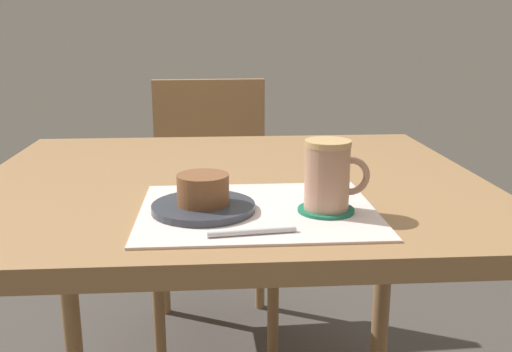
# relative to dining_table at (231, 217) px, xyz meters

# --- Properties ---
(dining_table) EXTENTS (1.00, 0.87, 0.74)m
(dining_table) POSITION_rel_dining_table_xyz_m (0.00, 0.00, 0.00)
(dining_table) COLOR #997047
(dining_table) RESTS_ON ground_plane
(wooden_chair) EXTENTS (0.44, 0.44, 0.86)m
(wooden_chair) POSITION_rel_dining_table_xyz_m (-0.05, 0.75, -0.17)
(wooden_chair) COLOR #997047
(wooden_chair) RESTS_ON ground_plane
(placemat) EXTENTS (0.38, 0.31, 0.00)m
(placemat) POSITION_rel_dining_table_xyz_m (0.04, -0.23, 0.09)
(placemat) COLOR silver
(placemat) RESTS_ON dining_table
(pastry_plate) EXTENTS (0.17, 0.17, 0.01)m
(pastry_plate) POSITION_rel_dining_table_xyz_m (-0.05, -0.23, 0.10)
(pastry_plate) COLOR #333842
(pastry_plate) RESTS_ON placemat
(pastry) EXTENTS (0.08, 0.08, 0.05)m
(pastry) POSITION_rel_dining_table_xyz_m (-0.05, -0.23, 0.13)
(pastry) COLOR brown
(pastry) RESTS_ON pastry_plate
(coffee_coaster) EXTENTS (0.09, 0.09, 0.00)m
(coffee_coaster) POSITION_rel_dining_table_xyz_m (0.15, -0.24, 0.09)
(coffee_coaster) COLOR #196B4C
(coffee_coaster) RESTS_ON placemat
(coffee_mug) EXTENTS (0.11, 0.07, 0.11)m
(coffee_mug) POSITION_rel_dining_table_xyz_m (0.15, -0.24, 0.15)
(coffee_mug) COLOR tan
(coffee_mug) RESTS_ON coffee_coaster
(teaspoon) EXTENTS (0.13, 0.02, 0.01)m
(teaspoon) POSITION_rel_dining_table_xyz_m (0.02, -0.34, 0.10)
(teaspoon) COLOR silver
(teaspoon) RESTS_ON placemat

